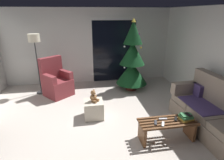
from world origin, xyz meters
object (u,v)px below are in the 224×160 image
Objects in this scene: floor_lamp at (35,44)px; teddy_bear_chestnut at (94,97)px; armchair at (57,82)px; remote_black at (176,119)px; remote_silver at (163,119)px; cell_phone at (188,114)px; ottoman at (94,109)px; book_stack at (186,117)px; coffee_table at (167,127)px; remote_white at (163,124)px; remote_graphite at (156,123)px; couch at (213,113)px; christmas_tree at (132,60)px.

floor_lamp is 2.46m from teddy_bear_chestnut.
armchair is 0.63× the size of floor_lamp.
remote_silver is at bearing -160.42° from remote_black.
cell_phone reaches higher than ottoman.
teddy_bear_chestnut is (-1.25, 0.98, 0.11)m from remote_silver.
armchair is at bearing -24.29° from floor_lamp.
remote_silver is at bearing 169.62° from book_stack.
teddy_bear_chestnut reaches higher than coffee_table.
remote_white is 1.65m from teddy_bear_chestnut.
remote_black is 1.83m from ottoman.
book_stack is 1.95× the size of cell_phone.
floor_lamp reaches higher than remote_graphite.
remote_graphite is 0.09× the size of floor_lamp.
couch is 1.22m from remote_white.
coffee_table is at bearing 177.61° from book_stack.
ottoman is at bearing -56.14° from armchair.
remote_graphite is at bearing -178.77° from book_stack.
coffee_table is at bearing -44.22° from floor_lamp.
couch is 1.79× the size of coffee_table.
ottoman is at bearing 174.55° from remote_black.
coffee_table is 3.41m from armchair.
christmas_tree is (-0.39, 2.57, 0.44)m from cell_phone.
remote_black is 4.18m from floor_lamp.
remote_white is (-0.07, -0.16, 0.00)m from remote_silver.
coffee_table is 0.23m from remote_white.
armchair reaches higher than book_stack.
christmas_tree is (-1.06, 2.42, 0.57)m from couch.
book_stack is at bearing -32.36° from ottoman.
armchair is 3.96× the size of teddy_bear_chestnut.
remote_white is 2.70m from christmas_tree.
remote_white is 1.00× the size of remote_graphite.
coffee_table is 0.41m from book_stack.
remote_silver and remote_black have the same top height.
remote_black is (0.24, -0.04, 0.00)m from remote_silver.
ottoman is at bearing -48.53° from floor_lamp.
coffee_table is at bearing -151.49° from remote_graphite.
coffee_table is 7.05× the size of remote_black.
remote_white reaches higher than coffee_table.
remote_graphite is at bearing -173.39° from couch.
book_stack reaches higher than remote_silver.
christmas_tree reaches higher than remote_silver.
remote_black is at bearing 168.44° from book_stack.
cell_phone is at bearing -27.19° from book_stack.
remote_graphite is 1.54m from ottoman.
christmas_tree is (-0.00, 2.55, 0.69)m from coffee_table.
ottoman is (-1.07, 1.08, -0.22)m from remote_graphite.
couch is at bearing 1.46° from cell_phone.
coffee_table is 2.50× the size of ottoman.
remote_black is 0.55× the size of teddy_bear_chestnut.
floor_lamp is at bearing 127.81° from cell_phone.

